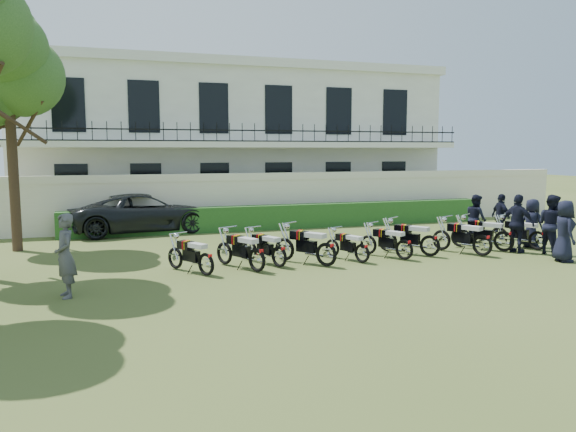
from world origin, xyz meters
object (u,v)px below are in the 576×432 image
motorcycle_4 (362,249)px  motorcycle_9 (538,236)px  motorcycle_5 (404,245)px  officer_3 (532,223)px  motorcycle_7 (483,240)px  officer_4 (476,218)px  tree_west_near (9,66)px  officer_1 (551,224)px  motorcycle_8 (504,236)px  officer_2 (518,224)px  suv (144,213)px  officer_0 (564,231)px  motorcycle_0 (206,259)px  motorcycle_1 (257,254)px  motorcycle_2 (279,251)px  motorcycle_3 (326,249)px  officer_5 (501,217)px  motorcycle_6 (430,241)px  inspector (65,256)px

motorcycle_4 → motorcycle_9: (6.33, 0.05, 0.06)m
motorcycle_5 → officer_3: (5.21, 0.66, 0.34)m
motorcycle_7 → officer_4: bearing=32.5°
tree_west_near → officer_1: size_ratio=4.17×
officer_1 → officer_4: bearing=12.0°
motorcycle_8 → officer_2: 0.57m
motorcycle_9 → officer_4: bearing=88.6°
motorcycle_4 → officer_4: officer_4 is taller
motorcycle_7 → officer_2: (1.51, 0.26, 0.41)m
suv → officer_4: size_ratio=3.31×
suv → officer_0: 15.05m
officer_0 → motorcycle_0: bearing=102.6°
officer_1 → motorcycle_1: bearing=84.2°
motorcycle_8 → officer_4: (0.39, 1.98, 0.33)m
motorcycle_2 → suv: (-3.08, 8.18, 0.31)m
officer_3 → officer_1: bearing=152.3°
motorcycle_2 → motorcycle_8: 7.58m
motorcycle_0 → officer_2: 10.07m
motorcycle_4 → officer_1: 6.33m
motorcycle_3 → officer_4: size_ratio=1.05×
motorcycle_9 → officer_5: officer_5 is taller
motorcycle_0 → motorcycle_2: size_ratio=0.95×
motorcycle_6 → officer_5: (4.42, 2.26, 0.32)m
officer_0 → officer_4: officer_0 is taller
motorcycle_3 → officer_3: bearing=-29.4°
motorcycle_0 → officer_3: size_ratio=1.01×
motorcycle_4 → motorcycle_7: size_ratio=0.84×
officer_5 → officer_3: bearing=177.1°
officer_0 → officer_5: officer_0 is taller
motorcycle_8 → officer_1: 1.44m
motorcycle_1 → motorcycle_6: (5.60, 0.44, 0.01)m
motorcycle_7 → officer_4: size_ratio=1.13×
officer_3 → suv: bearing=44.5°
motorcycle_3 → motorcycle_7: 5.15m
suv → inspector: 9.93m
motorcycle_1 → motorcycle_6: bearing=-22.0°
motorcycle_5 → motorcycle_6: 1.03m
motorcycle_1 → officer_3: size_ratio=1.13×
suv → officer_0: (11.31, -9.92, 0.12)m
motorcycle_0 → officer_5: officer_5 is taller
officer_3 → officer_5: (0.21, 1.81, 0.01)m
motorcycle_9 → motorcycle_3: bearing=159.1°
motorcycle_3 → motorcycle_4: motorcycle_3 is taller
suv → officer_4: (11.05, -6.16, 0.07)m
motorcycle_6 → inspector: inspector is taller
officer_0 → motorcycle_4: bearing=94.6°
motorcycle_6 → motorcycle_7: motorcycle_7 is taller
motorcycle_3 → officer_2: bearing=-33.8°
motorcycle_6 → officer_0: officer_0 is taller
motorcycle_2 → motorcycle_8: (7.58, 0.04, 0.05)m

